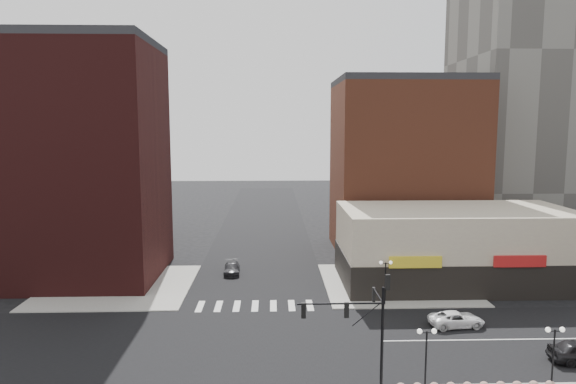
{
  "coord_description": "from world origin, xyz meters",
  "views": [
    {
      "loc": [
        1.56,
        -37.82,
        16.57
      ],
      "look_at": [
        2.89,
        5.82,
        11.0
      ],
      "focal_mm": 32.0,
      "sensor_mm": 36.0,
      "label": 1
    }
  ],
  "objects": [
    {
      "name": "building_nw_low",
      "position": [
        -32.0,
        34.0,
        6.0
      ],
      "size": [
        20.0,
        18.0,
        12.0
      ],
      "primitive_type": "cube",
      "color": "#381212",
      "rests_on": "ground"
    },
    {
      "name": "ground",
      "position": [
        0.0,
        0.0,
        0.0
      ],
      "size": [
        240.0,
        240.0,
        0.0
      ],
      "primitive_type": "plane",
      "color": "black",
      "rests_on": "ground"
    },
    {
      "name": "sidewalk_ne",
      "position": [
        14.5,
        14.5,
        0.06
      ],
      "size": [
        15.0,
        15.0,
        0.12
      ],
      "primitive_type": "cube",
      "color": "gray",
      "rests_on": "ground"
    },
    {
      "name": "road_ew",
      "position": [
        0.0,
        0.0,
        0.01
      ],
      "size": [
        200.0,
        14.0,
        0.02
      ],
      "primitive_type": "cube",
      "color": "black",
      "rests_on": "ground"
    },
    {
      "name": "dark_sedan_north",
      "position": [
        -3.1,
        18.94,
        0.62
      ],
      "size": [
        1.96,
        4.39,
        1.25
      ],
      "primitive_type": "imported",
      "rotation": [
        0.0,
        0.0,
        0.05
      ],
      "color": "black",
      "rests_on": "ground"
    },
    {
      "name": "traffic_signal",
      "position": [
        7.24,
        -7.83,
        4.96
      ],
      "size": [
        5.59,
        3.09,
        7.77
      ],
      "color": "black",
      "rests_on": "ground"
    },
    {
      "name": "sidewalk_nw",
      "position": [
        -14.5,
        14.5,
        0.06
      ],
      "size": [
        15.0,
        15.0,
        0.12
      ],
      "primitive_type": "cube",
      "color": "gray",
      "rests_on": "ground"
    },
    {
      "name": "building_ne_midrise",
      "position": [
        19.0,
        29.5,
        11.0
      ],
      "size": [
        18.0,
        15.0,
        22.0
      ],
      "primitive_type": "cube",
      "color": "brown",
      "rests_on": "ground"
    },
    {
      "name": "building_nw",
      "position": [
        -19.0,
        18.5,
        12.5
      ],
      "size": [
        16.0,
        15.0,
        25.0
      ],
      "primitive_type": "cube",
      "color": "#381212",
      "rests_on": "ground"
    },
    {
      "name": "road_ns",
      "position": [
        0.0,
        0.0,
        0.01
      ],
      "size": [
        14.0,
        200.0,
        0.02
      ],
      "primitive_type": "cube",
      "color": "black",
      "rests_on": "ground"
    },
    {
      "name": "building_ne_row",
      "position": [
        21.0,
        15.0,
        3.3
      ],
      "size": [
        24.2,
        12.2,
        8.0
      ],
      "color": "#BCB596",
      "rests_on": "ground"
    },
    {
      "name": "street_lamp_se_b",
      "position": [
        19.0,
        -8.0,
        3.29
      ],
      "size": [
        1.22,
        0.32,
        4.16
      ],
      "color": "black",
      "rests_on": "sidewalk_se"
    },
    {
      "name": "street_lamp_ne",
      "position": [
        12.0,
        8.0,
        3.29
      ],
      "size": [
        1.22,
        0.32,
        4.16
      ],
      "color": "black",
      "rests_on": "sidewalk_ne"
    },
    {
      "name": "white_suv",
      "position": [
        16.87,
        2.79,
        0.63
      ],
      "size": [
        4.75,
        2.58,
        1.26
      ],
      "primitive_type": "imported",
      "rotation": [
        0.0,
        0.0,
        1.68
      ],
      "color": "white",
      "rests_on": "ground"
    },
    {
      "name": "street_lamp_se_a",
      "position": [
        11.0,
        -8.0,
        3.29
      ],
      "size": [
        1.22,
        0.32,
        4.16
      ],
      "color": "black",
      "rests_on": "sidewalk_se"
    }
  ]
}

